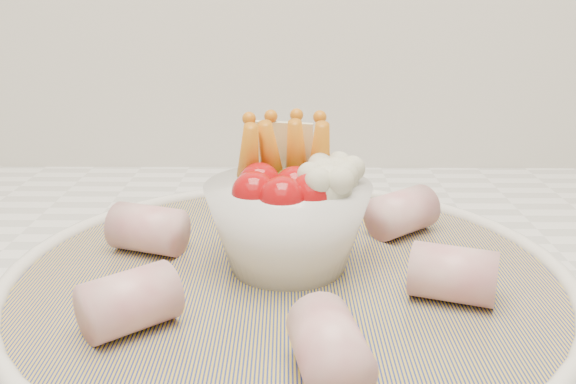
{
  "coord_description": "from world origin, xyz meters",
  "views": [
    {
      "loc": [
        0.18,
        1.02,
        1.13
      ],
      "look_at": [
        0.18,
        1.44,
        0.99
      ],
      "focal_mm": 40.0,
      "sensor_mm": 36.0,
      "label": 1
    }
  ],
  "objects": [
    {
      "name": "serving_platter",
      "position": [
        0.18,
        1.43,
        0.93
      ],
      "size": [
        0.4,
        0.4,
        0.02
      ],
      "color": "navy",
      "rests_on": "kitchen_counter"
    },
    {
      "name": "veggie_bowl",
      "position": [
        0.18,
        1.44,
        0.98
      ],
      "size": [
        0.12,
        0.12,
        0.1
      ],
      "color": "white",
      "rests_on": "serving_platter"
    },
    {
      "name": "cured_meat_rolls",
      "position": [
        0.18,
        1.43,
        0.95
      ],
      "size": [
        0.27,
        0.31,
        0.04
      ],
      "color": "#BE5765",
      "rests_on": "serving_platter"
    }
  ]
}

